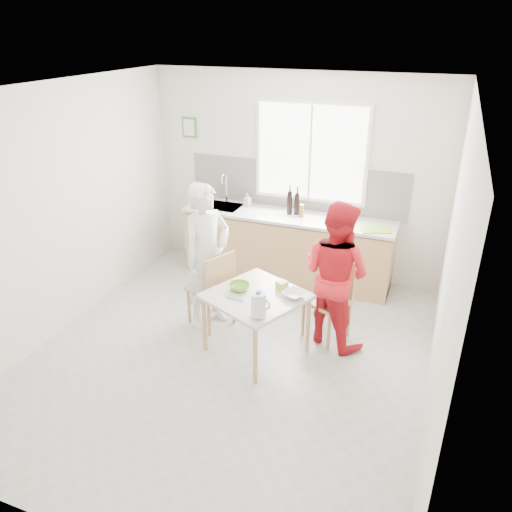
{
  "coord_description": "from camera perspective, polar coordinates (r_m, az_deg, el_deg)",
  "views": [
    {
      "loc": [
        1.84,
        -3.97,
        3.21
      ],
      "look_at": [
        0.23,
        0.2,
        1.12
      ],
      "focal_mm": 35.0,
      "sensor_mm": 36.0,
      "label": 1
    }
  ],
  "objects": [
    {
      "name": "bowl_white",
      "position": [
        5.1,
        4.39,
        -4.4
      ],
      "size": [
        0.3,
        0.3,
        0.06
      ],
      "primitive_type": "imported",
      "rotation": [
        0.0,
        0.0,
        -0.43
      ],
      "color": "white",
      "rests_on": "dining_table"
    },
    {
      "name": "green_box",
      "position": [
        5.23,
        2.98,
        -3.36
      ],
      "size": [
        0.13,
        0.13,
        0.09
      ],
      "primitive_type": "cube",
      "rotation": [
        0.0,
        0.0,
        -0.43
      ],
      "color": "#A3CF2F",
      "rests_on": "dining_table"
    },
    {
      "name": "room_shell",
      "position": [
        4.65,
        -3.5,
        5.32
      ],
      "size": [
        4.5,
        4.5,
        4.5
      ],
      "color": "silver",
      "rests_on": "ground"
    },
    {
      "name": "person_white",
      "position": [
        5.58,
        -5.59,
        -0.09
      ],
      "size": [
        0.63,
        0.73,
        1.7
      ],
      "primitive_type": "imported",
      "rotation": [
        0.0,
        0.0,
        1.14
      ],
      "color": "white",
      "rests_on": "ground"
    },
    {
      "name": "cutting_board",
      "position": [
        6.27,
        13.48,
        2.98
      ],
      "size": [
        0.42,
        0.36,
        0.01
      ],
      "primitive_type": "cube",
      "rotation": [
        0.0,
        0.0,
        0.38
      ],
      "color": "#8AC42D",
      "rests_on": "kitchen_counter"
    },
    {
      "name": "soap_bottle",
      "position": [
        6.91,
        -0.96,
        6.48
      ],
      "size": [
        0.1,
        0.1,
        0.18
      ],
      "primitive_type": "imported",
      "rotation": [
        0.0,
        0.0,
        -0.28
      ],
      "color": "#999999",
      "rests_on": "kitchen_counter"
    },
    {
      "name": "chair_left",
      "position": [
        5.66,
        -4.79,
        -3.46
      ],
      "size": [
        0.57,
        0.57,
        0.94
      ],
      "rotation": [
        0.0,
        0.0,
        -2.0
      ],
      "color": "tan",
      "rests_on": "ground"
    },
    {
      "name": "bowl_green",
      "position": [
        5.22,
        -1.92,
        -3.54
      ],
      "size": [
        0.29,
        0.29,
        0.07
      ],
      "primitive_type": "imported",
      "rotation": [
        0.0,
        0.0,
        -0.43
      ],
      "color": "#6CB429",
      "rests_on": "dining_table"
    },
    {
      "name": "kitchen_counter",
      "position": [
        6.8,
        3.51,
        0.78
      ],
      "size": [
        2.84,
        0.64,
        1.37
      ],
      "color": "tan",
      "rests_on": "ground"
    },
    {
      "name": "ground",
      "position": [
        5.43,
        -3.04,
        -11.24
      ],
      "size": [
        4.5,
        4.5,
        0.0
      ],
      "primitive_type": "plane",
      "color": "#B7B7B2",
      "rests_on": "ground"
    },
    {
      "name": "chair_far",
      "position": [
        5.56,
        8.63,
        -4.38
      ],
      "size": [
        0.56,
        0.56,
        0.91
      ],
      "rotation": [
        0.0,
        0.0,
        -0.43
      ],
      "color": "tan",
      "rests_on": "ground"
    },
    {
      "name": "window",
      "position": [
        6.59,
        6.28,
        11.66
      ],
      "size": [
        1.5,
        0.06,
        1.3
      ],
      "color": "white",
      "rests_on": "room_shell"
    },
    {
      "name": "spoon",
      "position": [
        5.05,
        -2.42,
        -4.89
      ],
      "size": [
        0.16,
        0.03,
        0.01
      ],
      "primitive_type": "cylinder",
      "rotation": [
        0.0,
        1.57,
        -0.08
      ],
      "color": "#A5A5AA",
      "rests_on": "dining_table"
    },
    {
      "name": "wine_bottle_a",
      "position": [
        6.58,
        3.87,
        6.13
      ],
      "size": [
        0.07,
        0.07,
        0.32
      ],
      "primitive_type": "cylinder",
      "color": "black",
      "rests_on": "kitchen_counter"
    },
    {
      "name": "person_red",
      "position": [
        5.32,
        9.1,
        -2.08
      ],
      "size": [
        0.97,
        0.89,
        1.62
      ],
      "primitive_type": "imported",
      "rotation": [
        0.0,
        0.0,
        2.71
      ],
      "color": "red",
      "rests_on": "ground"
    },
    {
      "name": "dining_table",
      "position": [
        5.17,
        0.01,
        -5.14
      ],
      "size": [
        1.17,
        1.17,
        0.68
      ],
      "rotation": [
        0.0,
        0.0,
        -0.43
      ],
      "color": "silver",
      "rests_on": "ground"
    },
    {
      "name": "wine_bottle_b",
      "position": [
        6.58,
        4.7,
        6.0
      ],
      "size": [
        0.07,
        0.07,
        0.3
      ],
      "primitive_type": "cylinder",
      "color": "black",
      "rests_on": "kitchen_counter"
    },
    {
      "name": "backsplash",
      "position": [
        6.78,
        4.48,
        7.95
      ],
      "size": [
        3.0,
        0.02,
        0.65
      ],
      "primitive_type": "cube",
      "color": "white",
      "rests_on": "room_shell"
    },
    {
      "name": "jar_amber",
      "position": [
        6.54,
        5.25,
        5.21
      ],
      "size": [
        0.06,
        0.06,
        0.16
      ],
      "primitive_type": "cylinder",
      "color": "#8C601E",
      "rests_on": "kitchen_counter"
    },
    {
      "name": "milk_jug",
      "position": [
        4.7,
        0.33,
        -5.53
      ],
      "size": [
        0.2,
        0.15,
        0.26
      ],
      "rotation": [
        0.0,
        0.0,
        -0.43
      ],
      "color": "white",
      "rests_on": "dining_table"
    },
    {
      "name": "picture_frame",
      "position": [
        7.19,
        -7.63,
        14.35
      ],
      "size": [
        0.22,
        0.03,
        0.28
      ],
      "color": "#3D8840",
      "rests_on": "room_shell"
    }
  ]
}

